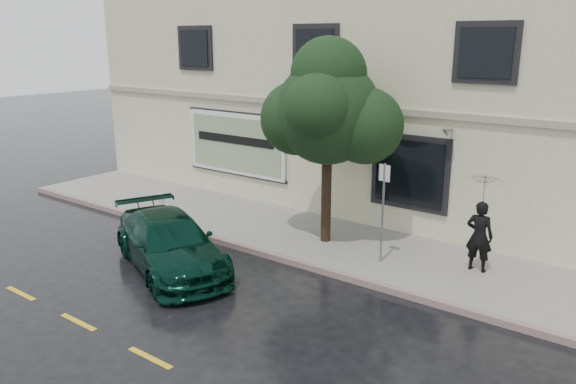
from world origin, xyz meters
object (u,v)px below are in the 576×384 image
Objects in this scene: pedestrian at (479,236)px; street_tree at (328,113)px; fire_hydrant at (162,206)px; car at (170,243)px.

pedestrian is 0.35× the size of street_tree.
fire_hydrant is at bearing 7.97° from pedestrian.
car is 3.75m from fire_hydrant.
car is 5.21m from street_tree.
pedestrian is (6.24, 4.09, 0.34)m from car.
street_tree reaches higher than fire_hydrant.
street_tree is 6.19m from fire_hydrant.
street_tree is 6.16× the size of fire_hydrant.
street_tree is at bearing -6.95° from car.
car reaches higher than fire_hydrant.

